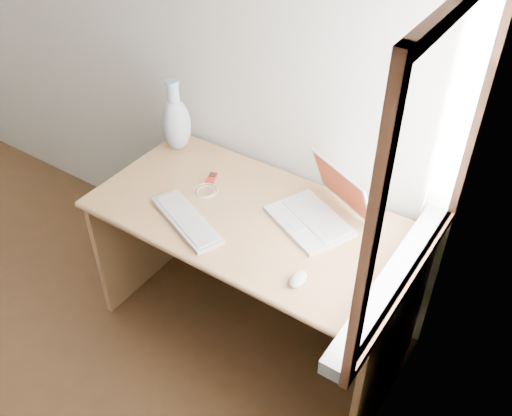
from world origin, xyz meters
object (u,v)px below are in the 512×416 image
Objects in this scene: external_keyboard at (186,220)px; vase at (176,122)px; desk at (264,242)px; laptop at (315,207)px.

vase is (-0.39, 0.41, 0.14)m from external_keyboard.
external_keyboard is (-0.21, -0.27, 0.22)m from desk.
laptop is at bearing 59.47° from external_keyboard.
vase is (-0.82, 0.09, 0.09)m from laptop.
laptop reaches higher than desk.
vase is at bearing 155.56° from external_keyboard.
vase is (-0.60, 0.14, 0.36)m from desk.
external_keyboard is at bearing -46.65° from vase.
external_keyboard is (-0.43, -0.33, -0.04)m from laptop.
external_keyboard reaches higher than desk.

